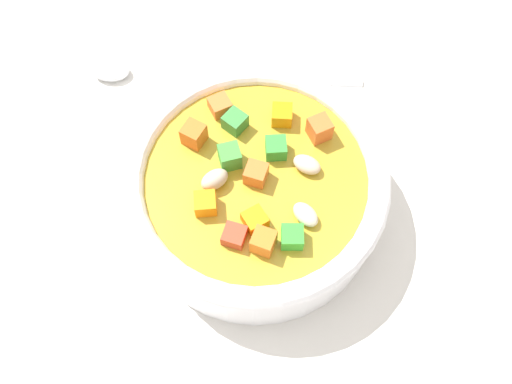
{
  "coord_description": "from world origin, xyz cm",
  "views": [
    {
      "loc": [
        9.95,
        -14.42,
        39.65
      ],
      "look_at": [
        0.0,
        0.0,
        2.62
      ],
      "focal_mm": 41.83,
      "sensor_mm": 36.0,
      "label": 1
    }
  ],
  "objects": [
    {
      "name": "ground_plane",
      "position": [
        0.0,
        0.0,
        -1.0
      ],
      "size": [
        140.0,
        140.0,
        2.0
      ],
      "primitive_type": "cube",
      "color": "silver"
    },
    {
      "name": "soup_bowl_main",
      "position": [
        -0.0,
        0.0,
        3.0
      ],
      "size": [
        17.69,
        17.69,
        6.38
      ],
      "color": "white",
      "rests_on": "ground_plane"
    },
    {
      "name": "spoon",
      "position": [
        -9.95,
        7.06,
        0.44
      ],
      "size": [
        19.19,
        12.72,
        1.03
      ],
      "rotation": [
        0.0,
        0.0,
        3.7
      ],
      "color": "silver",
      "rests_on": "ground_plane"
    }
  ]
}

